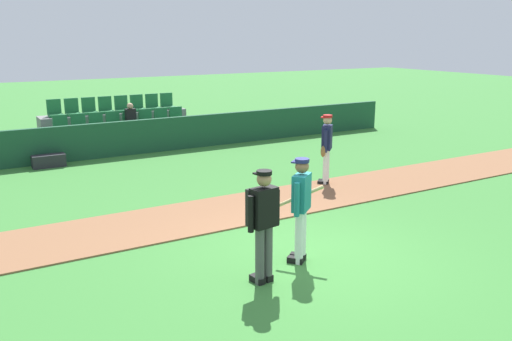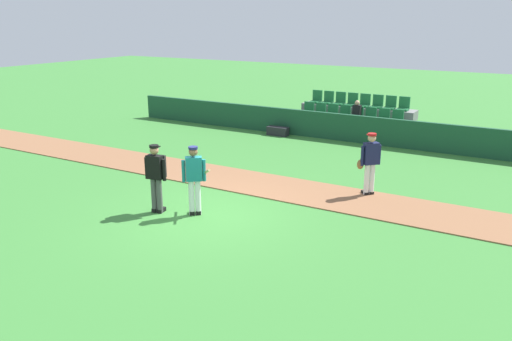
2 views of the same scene
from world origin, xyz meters
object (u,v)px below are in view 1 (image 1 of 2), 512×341
(umpire_home_plate, at_px, (263,220))
(batter_teal_jersey, at_px, (301,206))
(runner_navy_jersey, at_px, (326,147))
(equipment_bag, at_px, (49,161))

(umpire_home_plate, bearing_deg, batter_teal_jersey, 20.42)
(batter_teal_jersey, relative_size, umpire_home_plate, 1.00)
(batter_teal_jersey, bearing_deg, umpire_home_plate, -159.58)
(runner_navy_jersey, bearing_deg, equipment_bag, 136.35)
(batter_teal_jersey, relative_size, runner_navy_jersey, 1.00)
(umpire_home_plate, distance_m, runner_navy_jersey, 5.76)
(batter_teal_jersey, relative_size, equipment_bag, 1.96)
(runner_navy_jersey, relative_size, equipment_bag, 1.96)
(batter_teal_jersey, height_order, equipment_bag, batter_teal_jersey)
(umpire_home_plate, height_order, runner_navy_jersey, same)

